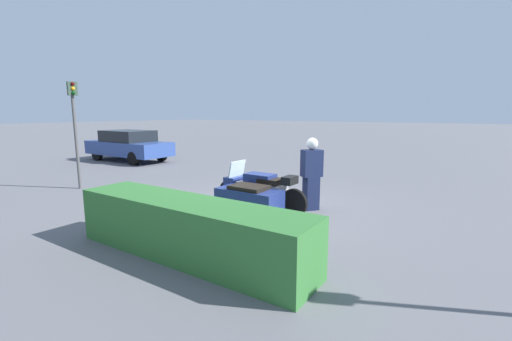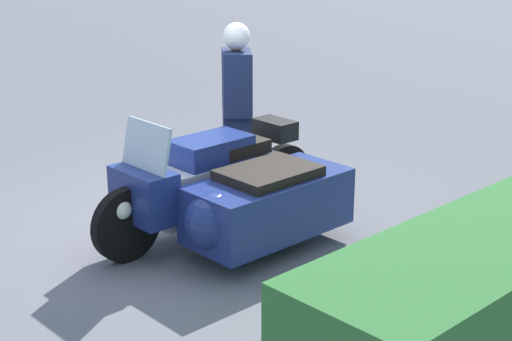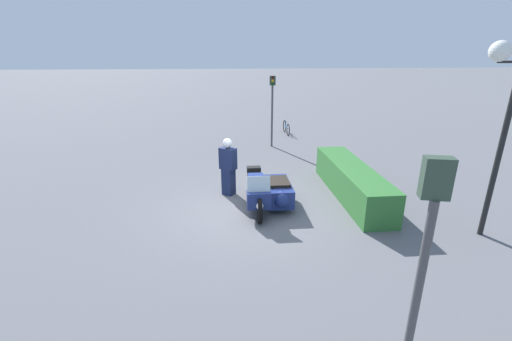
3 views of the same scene
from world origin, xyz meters
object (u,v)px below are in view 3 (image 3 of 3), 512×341
bicycle_parked (286,128)px  police_motorcycle (269,192)px  traffic_light_near (422,262)px  hedge_bush_curbside (352,181)px  officer_rider (228,165)px  traffic_light_far (272,101)px

bicycle_parked → police_motorcycle: bearing=-14.9°
police_motorcycle → traffic_light_near: (5.91, 0.75, 1.67)m
police_motorcycle → hedge_bush_curbside: 2.62m
officer_rider → hedge_bush_curbside: size_ratio=0.40×
hedge_bush_curbside → traffic_light_far: 6.27m
traffic_light_near → traffic_light_far: traffic_light_near is taller
traffic_light_near → bicycle_parked: traffic_light_near is taller
police_motorcycle → traffic_light_far: bearing=171.6°
traffic_light_near → traffic_light_far: 12.28m
police_motorcycle → officer_rider: bearing=-132.9°
officer_rider → hedge_bush_curbside: officer_rider is taller
hedge_bush_curbside → officer_rider: bearing=-97.6°
hedge_bush_curbside → traffic_light_far: (-5.84, -1.59, 1.62)m
hedge_bush_curbside → bicycle_parked: hedge_bush_curbside is taller
officer_rider → hedge_bush_curbside: bearing=120.9°
officer_rider → traffic_light_far: (-5.36, 2.07, 1.16)m
officer_rider → hedge_bush_curbside: (0.49, 3.65, -0.45)m
hedge_bush_curbside → traffic_light_near: size_ratio=1.36×
officer_rider → traffic_light_far: size_ratio=0.56×
police_motorcycle → officer_rider: officer_rider is taller
officer_rider → bicycle_parked: size_ratio=1.10×
traffic_light_near → bicycle_parked: (-14.78, 1.35, -1.83)m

